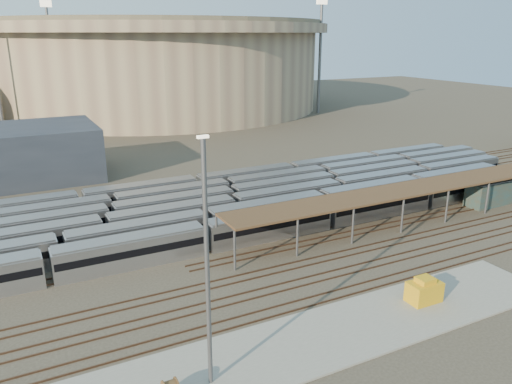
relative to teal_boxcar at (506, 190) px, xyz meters
name	(u,v)px	position (x,y,z in m)	size (l,w,h in m)	color
ground	(298,261)	(-43.00, -4.00, -1.94)	(420.00, 420.00, 0.00)	#383026
apron	(338,333)	(-48.00, -19.00, -1.84)	(50.00, 9.00, 0.20)	gray
subway_trains	(236,203)	(-42.77, 14.50, -0.14)	(128.81, 23.90, 3.60)	#A9A9AE
inspection_shed	(413,189)	(-21.00, 0.00, 3.05)	(60.30, 6.00, 5.30)	#56565B
empty_tracks	(321,277)	(-43.00, -9.00, -1.85)	(170.00, 9.62, 0.18)	#4C3323
stadium	(159,62)	(-18.00, 136.00, 14.53)	(124.00, 124.00, 32.50)	gray
floodlight_2	(320,52)	(27.00, 96.00, 18.71)	(4.00, 1.00, 38.40)	#56565B
floodlight_3	(51,51)	(-53.00, 156.00, 18.71)	(4.00, 1.00, 38.40)	#56565B
teal_boxcar	(506,190)	(0.00, 0.00, 0.00)	(16.62, 3.21, 3.88)	#1C4046
yard_light_pole	(207,267)	(-61.15, -20.07, 8.29)	(0.81, 0.36, 19.90)	#56565B
yellow_equipment	(424,292)	(-36.77, -18.43, -0.67)	(3.43, 2.14, 2.14)	#C28F12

